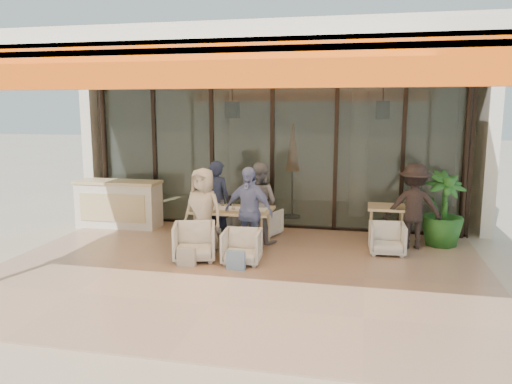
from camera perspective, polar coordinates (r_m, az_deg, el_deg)
ground at (r=8.20m, az=-2.05°, el=-8.98°), size 70.00×70.00×0.00m
terrace_floor at (r=8.19m, az=-2.05°, el=-8.94°), size 8.00×6.00×0.01m
terrace_structure at (r=7.53m, az=-2.72°, el=14.46°), size 8.00×6.00×3.40m
glass_storefront at (r=10.74m, az=1.88°, el=4.24°), size 8.08×0.10×3.20m
interior_block at (r=12.98m, az=3.80°, el=7.96°), size 9.05×3.62×3.52m
host_counter at (r=11.31m, az=-15.41°, el=-1.30°), size 1.85×0.65×1.04m
dining_table at (r=9.37m, az=-2.78°, el=-2.23°), size 1.50×0.90×0.93m
chair_far_left at (r=10.44m, az=-3.60°, el=-3.03°), size 0.70×0.67×0.65m
chair_far_right at (r=10.25m, az=0.93°, el=-3.32°), size 0.76×0.73×0.62m
chair_near_left at (r=8.68m, az=-7.05°, el=-5.47°), size 0.86×0.83×0.73m
chair_near_right at (r=8.45m, az=-1.63°, el=-6.09°), size 0.67×0.63×0.65m
diner_navy at (r=9.88m, az=-4.42°, el=-0.98°), size 0.67×0.54×1.59m
diner_grey at (r=9.67m, az=0.35°, el=-1.25°), size 0.92×0.82×1.57m
diner_cream at (r=9.04m, az=-6.06°, el=-2.14°), size 0.85×0.64×1.55m
diner_periwinkle at (r=8.81m, az=-0.86°, el=-2.25°), size 1.00×0.62×1.60m
tote_bag_cream at (r=8.37m, az=-7.94°, el=-7.44°), size 0.30×0.10×0.34m
tote_bag_blue at (r=8.12m, az=-2.32°, el=-7.88°), size 0.30×0.10×0.34m
side_table at (r=9.92m, az=14.67°, el=-2.16°), size 0.70×0.70×0.74m
side_chair at (r=9.27m, az=14.76°, el=-5.03°), size 0.65×0.61×0.64m
standing_woman at (r=9.66m, az=17.58°, el=-1.60°), size 1.05×0.61×1.61m
potted_palm at (r=10.03m, az=20.54°, el=-1.87°), size 1.08×1.08×1.43m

